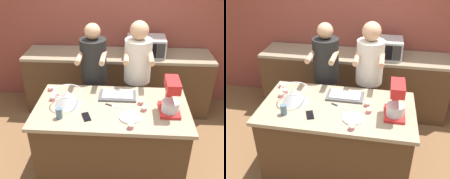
% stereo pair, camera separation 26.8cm
% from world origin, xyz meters
% --- Properties ---
extents(ground_plane, '(16.00, 16.00, 0.00)m').
position_xyz_m(ground_plane, '(0.00, 0.00, 0.00)').
color(ground_plane, brown).
extents(back_wall, '(10.00, 0.06, 2.70)m').
position_xyz_m(back_wall, '(0.00, 1.73, 1.35)').
color(back_wall, brown).
rests_on(back_wall, ground_plane).
extents(island_counter, '(1.61, 0.87, 0.90)m').
position_xyz_m(island_counter, '(0.00, 0.00, 0.45)').
color(island_counter, '#4C331E').
rests_on(island_counter, ground_plane).
extents(back_counter, '(2.80, 0.60, 0.94)m').
position_xyz_m(back_counter, '(0.00, 1.38, 0.47)').
color(back_counter, '#4C331E').
rests_on(back_counter, ground_plane).
extents(person_left, '(0.34, 0.50, 1.59)m').
position_xyz_m(person_left, '(-0.27, 0.68, 0.83)').
color(person_left, '#33384C').
rests_on(person_left, ground_plane).
extents(person_right, '(0.35, 0.51, 1.62)m').
position_xyz_m(person_right, '(0.28, 0.68, 0.86)').
color(person_right, brown).
rests_on(person_right, ground_plane).
extents(stand_mixer, '(0.20, 0.30, 0.37)m').
position_xyz_m(stand_mixer, '(0.59, -0.05, 1.06)').
color(stand_mixer, red).
rests_on(stand_mixer, island_counter).
extents(mixing_bowl, '(0.29, 0.29, 0.17)m').
position_xyz_m(mixing_bowl, '(-0.46, 0.02, 0.99)').
color(mixing_bowl, '#BCBCC1').
rests_on(mixing_bowl, island_counter).
extents(baking_tray, '(0.41, 0.23, 0.04)m').
position_xyz_m(baking_tray, '(0.05, 0.20, 0.92)').
color(baking_tray, '#4C4C51').
rests_on(baking_tray, island_counter).
extents(microwave_oven, '(0.55, 0.39, 0.27)m').
position_xyz_m(microwave_oven, '(0.41, 1.38, 1.07)').
color(microwave_oven, '#B7B7BC').
rests_on(microwave_oven, back_counter).
extents(cell_phone, '(0.12, 0.16, 0.01)m').
position_xyz_m(cell_phone, '(-0.24, -0.21, 0.91)').
color(cell_phone, black).
rests_on(cell_phone, island_counter).
extents(drinking_glass, '(0.06, 0.06, 0.11)m').
position_xyz_m(drinking_glass, '(-0.50, -0.23, 0.95)').
color(drinking_glass, slate).
rests_on(drinking_glass, island_counter).
extents(small_plate, '(0.21, 0.21, 0.02)m').
position_xyz_m(small_plate, '(0.19, -0.19, 0.91)').
color(small_plate, white).
rests_on(small_plate, island_counter).
extents(knife, '(0.21, 0.11, 0.01)m').
position_xyz_m(knife, '(0.02, 0.00, 0.90)').
color(knife, '#BCBCC1').
rests_on(knife, island_counter).
extents(cupcake_0, '(0.06, 0.06, 0.06)m').
position_xyz_m(cupcake_0, '(-0.65, 0.08, 0.93)').
color(cupcake_0, '#D17084').
rests_on(cupcake_0, island_counter).
extents(cupcake_1, '(0.06, 0.06, 0.06)m').
position_xyz_m(cupcake_1, '(0.30, 0.06, 0.93)').
color(cupcake_1, '#D17084').
rests_on(cupcake_1, island_counter).
extents(cupcake_2, '(0.06, 0.06, 0.06)m').
position_xyz_m(cupcake_2, '(0.33, -0.06, 0.93)').
color(cupcake_2, '#D17084').
rests_on(cupcake_2, island_counter).
extents(cupcake_3, '(0.06, 0.06, 0.06)m').
position_xyz_m(cupcake_3, '(0.20, -0.35, 0.93)').
color(cupcake_3, '#D17084').
rests_on(cupcake_3, island_counter).
extents(cupcake_4, '(0.06, 0.06, 0.06)m').
position_xyz_m(cupcake_4, '(-0.63, 0.17, 0.93)').
color(cupcake_4, '#D17084').
rests_on(cupcake_4, island_counter).
extents(cupcake_5, '(0.06, 0.06, 0.06)m').
position_xyz_m(cupcake_5, '(-0.73, 0.29, 0.93)').
color(cupcake_5, '#D17084').
rests_on(cupcake_5, island_counter).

